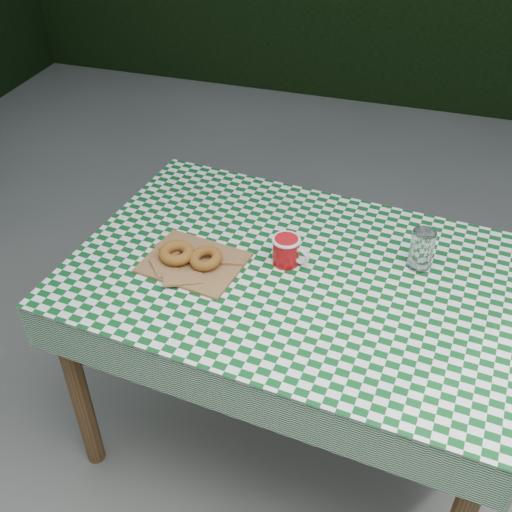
{
  "coord_description": "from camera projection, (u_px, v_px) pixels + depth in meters",
  "views": [
    {
      "loc": [
        0.26,
        -1.43,
        1.89
      ],
      "look_at": [
        -0.16,
        -0.1,
        0.79
      ],
      "focal_mm": 42.78,
      "sensor_mm": 36.0,
      "label": 1
    }
  ],
  "objects": [
    {
      "name": "ground",
      "position": [
        304.0,
        411.0,
        2.3
      ],
      "size": [
        60.0,
        60.0,
        0.0
      ],
      "primitive_type": "plane",
      "color": "#585953",
      "rests_on": "ground"
    },
    {
      "name": "table",
      "position": [
        293.0,
        360.0,
        2.01
      ],
      "size": [
        1.37,
        0.98,
        0.75
      ],
      "primitive_type": "cube",
      "rotation": [
        0.0,
        0.0,
        -0.1
      ],
      "color": "#56341D",
      "rests_on": "ground"
    },
    {
      "name": "tablecloth",
      "position": [
        298.0,
        272.0,
        1.77
      ],
      "size": [
        1.39,
        1.0,
        0.01
      ],
      "primitive_type": "cube",
      "rotation": [
        0.0,
        0.0,
        -0.1
      ],
      "color": "#0B471A",
      "rests_on": "table"
    },
    {
      "name": "paper_bag",
      "position": [
        194.0,
        262.0,
        1.79
      ],
      "size": [
        0.31,
        0.26,
        0.01
      ],
      "primitive_type": "cube",
      "rotation": [
        0.0,
        0.0,
        -0.15
      ],
      "color": "olive",
      "rests_on": "tablecloth"
    },
    {
      "name": "bagel_front",
      "position": [
        177.0,
        253.0,
        1.79
      ],
      "size": [
        0.11,
        0.11,
        0.03
      ],
      "primitive_type": "torus",
      "rotation": [
        0.0,
        0.0,
        -0.08
      ],
      "color": "#9C6620",
      "rests_on": "paper_bag"
    },
    {
      "name": "bagel_back",
      "position": [
        206.0,
        258.0,
        1.77
      ],
      "size": [
        0.14,
        0.14,
        0.03
      ],
      "primitive_type": "torus",
      "rotation": [
        0.0,
        0.0,
        -0.68
      ],
      "color": "brown",
      "rests_on": "paper_bag"
    },
    {
      "name": "coffee_mug",
      "position": [
        286.0,
        251.0,
        1.78
      ],
      "size": [
        0.19,
        0.19,
        0.09
      ],
      "primitive_type": null,
      "rotation": [
        0.0,
        0.0,
        -0.27
      ],
      "color": "#A80A0F",
      "rests_on": "tablecloth"
    },
    {
      "name": "drinking_glass",
      "position": [
        421.0,
        249.0,
        1.75
      ],
      "size": [
        0.08,
        0.08,
        0.12
      ],
      "primitive_type": "cylinder",
      "rotation": [
        0.0,
        0.0,
        0.17
      ],
      "color": "silver",
      "rests_on": "tablecloth"
    }
  ]
}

